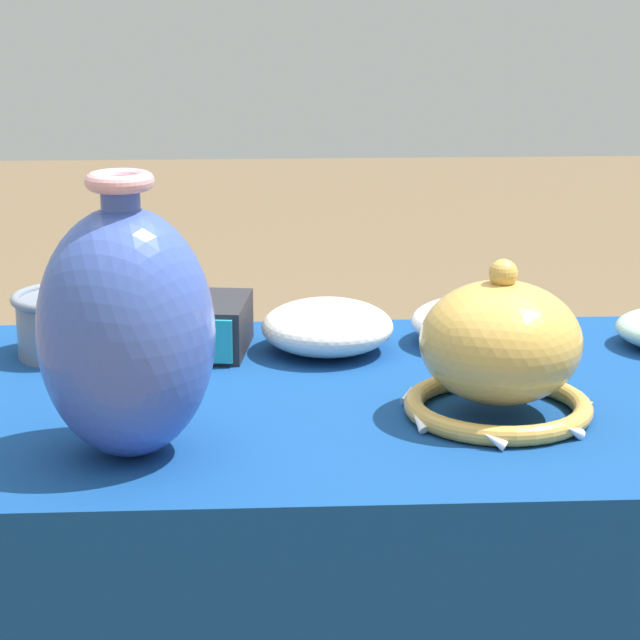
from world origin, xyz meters
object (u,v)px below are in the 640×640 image
at_px(mosaic_tile_box, 194,326).
at_px(bowl_shallow_porcelain, 473,322).
at_px(vase_tall_bulbous, 126,331).
at_px(bowl_shallow_ivory, 327,327).
at_px(cup_wide_slate, 66,321).
at_px(vase_dome_bell, 500,354).

bearing_deg(mosaic_tile_box, bowl_shallow_porcelain, 9.31).
relative_size(mosaic_tile_box, bowl_shallow_porcelain, 0.96).
distance_m(vase_tall_bulbous, bowl_shallow_ivory, 0.41).
distance_m(vase_tall_bulbous, cup_wide_slate, 0.37).
bearing_deg(cup_wide_slate, vase_dome_bell, -26.53).
bearing_deg(cup_wide_slate, bowl_shallow_porcelain, 2.14).
distance_m(vase_dome_bell, bowl_shallow_porcelain, 0.28).
height_order(cup_wide_slate, bowl_shallow_porcelain, cup_wide_slate).
bearing_deg(bowl_shallow_ivory, vase_tall_bulbous, -123.08).
relative_size(vase_tall_bulbous, cup_wide_slate, 2.13).
bearing_deg(mosaic_tile_box, cup_wide_slate, -169.39).
bearing_deg(vase_tall_bulbous, vase_dome_bell, 12.85).
height_order(vase_dome_bell, mosaic_tile_box, vase_dome_bell).
xyz_separation_m(vase_tall_bulbous, bowl_shallow_ivory, (0.22, 0.34, -0.10)).
bearing_deg(mosaic_tile_box, vase_tall_bulbous, -90.38).
xyz_separation_m(bowl_shallow_ivory, bowl_shallow_porcelain, (0.19, 0.02, -0.00)).
bearing_deg(bowl_shallow_ivory, cup_wide_slate, 179.16).
bearing_deg(vase_tall_bulbous, bowl_shallow_ivory, 56.92).
bearing_deg(vase_dome_bell, vase_tall_bulbous, -167.15).
bearing_deg(vase_tall_bulbous, cup_wide_slate, 108.16).
height_order(vase_tall_bulbous, vase_dome_bell, vase_tall_bulbous).
height_order(mosaic_tile_box, cup_wide_slate, cup_wide_slate).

